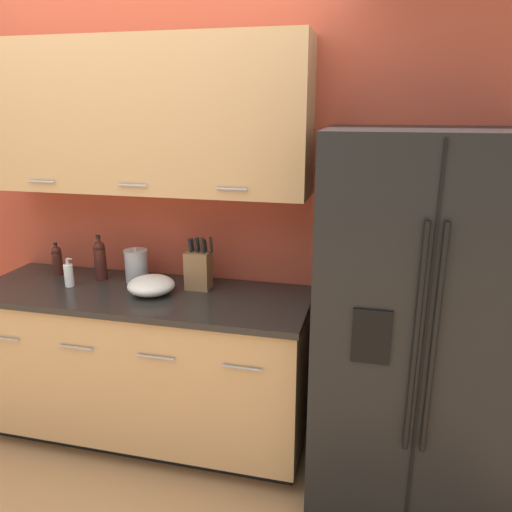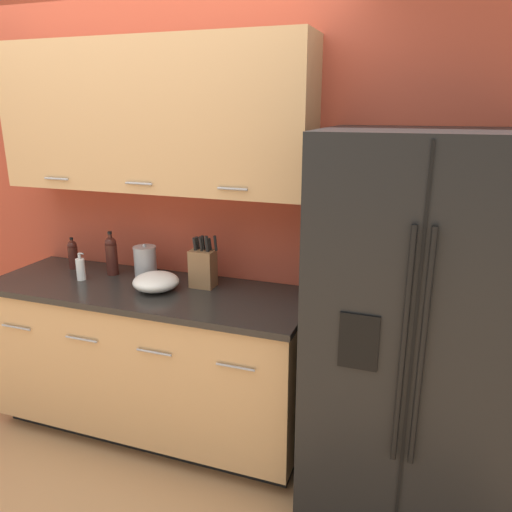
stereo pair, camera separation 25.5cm
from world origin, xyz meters
TOP-DOWN VIEW (x-y plane):
  - wall_back at (0.04, 1.01)m, footprint 10.00×0.39m
  - counter_unit at (0.15, 0.71)m, footprint 1.88×0.64m
  - refrigerator at (1.62, 0.64)m, footprint 0.93×0.78m
  - knife_block at (0.45, 0.83)m, footprint 0.15×0.10m
  - wine_bottle at (-0.16, 0.84)m, footprint 0.07×0.07m
  - soap_dispenser at (-0.28, 0.69)m, footprint 0.06×0.05m
  - oil_bottle at (-0.46, 0.86)m, footprint 0.06×0.06m
  - steel_canister at (0.06, 0.85)m, footprint 0.14×0.14m
  - mixing_bowl at (0.23, 0.68)m, footprint 0.26×0.26m

SIDE VIEW (x-z plane):
  - counter_unit at x=0.15m, z-range 0.01..0.94m
  - refrigerator at x=1.62m, z-range 0.00..1.82m
  - mixing_bowl at x=0.23m, z-range 0.93..1.03m
  - soap_dispenser at x=-0.28m, z-range 0.91..1.08m
  - oil_bottle at x=-0.46m, z-range 0.92..1.12m
  - steel_canister at x=0.06m, z-range 0.92..1.13m
  - knife_block at x=0.45m, z-range 0.89..1.20m
  - wine_bottle at x=-0.16m, z-range 0.92..1.19m
  - wall_back at x=0.04m, z-range 0.15..2.75m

